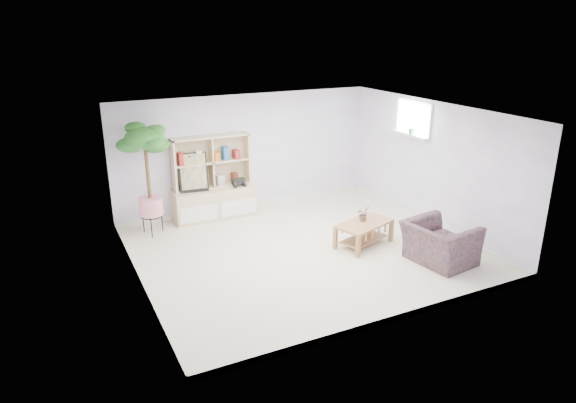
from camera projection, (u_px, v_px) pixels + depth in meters
name	position (u px, v px, depth m)	size (l,w,h in m)	color
floor	(302.00, 251.00, 8.87)	(5.50, 5.00, 0.01)	silver
ceiling	(304.00, 112.00, 8.08)	(5.50, 5.00, 0.01)	silver
walls	(303.00, 185.00, 8.47)	(5.51, 5.01, 2.40)	silver
baseboard	(302.00, 249.00, 8.85)	(5.50, 5.00, 0.10)	white
window	(414.00, 118.00, 9.86)	(0.10, 0.98, 0.68)	silver
window_sill	(410.00, 135.00, 9.94)	(0.14, 1.00, 0.04)	white
storage_unit	(214.00, 178.00, 10.15)	(1.66, 0.56, 1.66)	tan
poster	(193.00, 172.00, 9.90)	(0.55, 0.13, 0.77)	yellow
toy_truck	(239.00, 182.00, 10.31)	(0.35, 0.24, 0.18)	black
coffee_table	(364.00, 234.00, 9.06)	(1.03, 0.56, 0.42)	olive
table_plant	(363.00, 214.00, 9.05)	(0.22, 0.19, 0.25)	#207022
floor_tree	(148.00, 180.00, 9.26)	(0.77, 0.77, 2.09)	#23591C
armchair	(440.00, 240.00, 8.34)	(1.05, 0.91, 0.77)	#0C1738
sill_plant	(412.00, 128.00, 9.88)	(0.13, 0.10, 0.23)	#23591C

